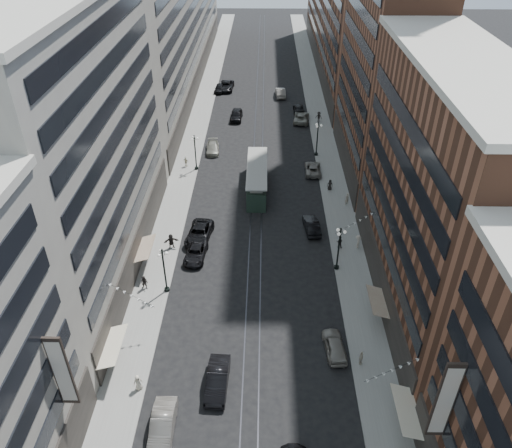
# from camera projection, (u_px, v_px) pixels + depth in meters

# --- Properties ---
(ground) EXTENTS (220.00, 220.00, 0.00)m
(ground) POSITION_uv_depth(u_px,v_px,m) (258.00, 155.00, 79.17)
(ground) COLOR black
(ground) RESTS_ON ground
(sidewalk_west) EXTENTS (4.00, 180.00, 0.15)m
(sidewalk_west) POSITION_uv_depth(u_px,v_px,m) (196.00, 128.00, 87.51)
(sidewalk_west) COLOR gray
(sidewalk_west) RESTS_ON ground
(sidewalk_east) EXTENTS (4.00, 180.00, 0.15)m
(sidewalk_east) POSITION_uv_depth(u_px,v_px,m) (322.00, 129.00, 87.19)
(sidewalk_east) COLOR gray
(sidewalk_east) RESTS_ON ground
(rail_west) EXTENTS (0.12, 180.00, 0.02)m
(rail_west) POSITION_uv_depth(u_px,v_px,m) (255.00, 129.00, 87.40)
(rail_west) COLOR #2D2D33
(rail_west) RESTS_ON ground
(rail_east) EXTENTS (0.12, 180.00, 0.02)m
(rail_east) POSITION_uv_depth(u_px,v_px,m) (263.00, 129.00, 87.38)
(rail_east) COLOR #2D2D33
(rail_east) RESTS_ON ground
(building_west_mid) EXTENTS (8.00, 36.00, 28.00)m
(building_west_mid) POSITION_uv_depth(u_px,v_px,m) (83.00, 151.00, 49.26)
(building_west_mid) COLOR gray
(building_west_mid) RESTS_ON ground
(building_west_far) EXTENTS (8.00, 90.00, 26.00)m
(building_west_far) POSITION_uv_depth(u_px,v_px,m) (177.00, 17.00, 101.63)
(building_west_far) COLOR gray
(building_west_far) RESTS_ON ground
(building_east_mid) EXTENTS (8.00, 30.00, 24.00)m
(building_east_mid) POSITION_uv_depth(u_px,v_px,m) (438.00, 198.00, 45.78)
(building_east_mid) COLOR brown
(building_east_mid) RESTS_ON ground
(building_east_tower) EXTENTS (8.00, 26.00, 42.00)m
(building_east_tower) POSITION_uv_depth(u_px,v_px,m) (391.00, 23.00, 63.69)
(building_east_tower) COLOR brown
(building_east_tower) RESTS_ON ground
(building_east_far) EXTENTS (8.00, 72.00, 24.00)m
(building_east_far) POSITION_uv_depth(u_px,v_px,m) (339.00, 13.00, 109.10)
(building_east_far) COLOR brown
(building_east_far) RESTS_ON ground
(lamppost_sw_far) EXTENTS (1.03, 1.14, 5.52)m
(lamppost_sw_far) POSITION_uv_depth(u_px,v_px,m) (164.00, 269.00, 51.23)
(lamppost_sw_far) COLOR black
(lamppost_sw_far) RESTS_ON sidewalk_west
(lamppost_sw_mid) EXTENTS (1.03, 1.14, 5.52)m
(lamppost_sw_mid) POSITION_uv_depth(u_px,v_px,m) (195.00, 151.00, 73.43)
(lamppost_sw_mid) COLOR black
(lamppost_sw_mid) RESTS_ON sidewalk_west
(lamppost_se_far) EXTENTS (1.03, 1.14, 5.52)m
(lamppost_se_far) POSITION_uv_depth(u_px,v_px,m) (339.00, 247.00, 54.25)
(lamppost_se_far) COLOR black
(lamppost_se_far) RESTS_ON sidewalk_east
(lamppost_se_mid) EXTENTS (1.03, 1.14, 5.52)m
(lamppost_se_mid) POSITION_uv_depth(u_px,v_px,m) (317.00, 138.00, 77.28)
(lamppost_se_mid) COLOR black
(lamppost_se_mid) RESTS_ON sidewalk_east
(streetcar) EXTENTS (2.78, 12.54, 3.47)m
(streetcar) POSITION_uv_depth(u_px,v_px,m) (257.00, 179.00, 69.66)
(streetcar) COLOR #22362A
(streetcar) RESTS_ON ground
(car_1) EXTENTS (1.81, 5.04, 1.65)m
(car_1) POSITION_uv_depth(u_px,v_px,m) (162.00, 426.00, 39.05)
(car_1) COLOR slate
(car_1) RESTS_ON ground
(car_2) EXTENTS (2.62, 5.02, 1.35)m
(car_2) POSITION_uv_depth(u_px,v_px,m) (196.00, 253.00, 57.31)
(car_2) COLOR black
(car_2) RESTS_ON ground
(car_4) EXTENTS (2.17, 4.57, 1.51)m
(car_4) POSITION_uv_depth(u_px,v_px,m) (335.00, 345.00, 45.85)
(car_4) COLOR gray
(car_4) RESTS_ON ground
(car_5) EXTENTS (1.98, 5.20, 1.69)m
(car_5) POSITION_uv_depth(u_px,v_px,m) (217.00, 380.00, 42.61)
(car_5) COLOR black
(car_5) RESTS_ON ground
(pedestrian_1) EXTENTS (0.90, 0.72, 1.62)m
(pedestrian_1) POSITION_uv_depth(u_px,v_px,m) (138.00, 382.00, 42.24)
(pedestrian_1) COLOR #C0B79F
(pedestrian_1) RESTS_ON sidewalk_west
(pedestrian_2) EXTENTS (0.87, 0.58, 1.64)m
(pedestrian_2) POSITION_uv_depth(u_px,v_px,m) (144.00, 283.00, 52.67)
(pedestrian_2) COLOR black
(pedestrian_2) RESTS_ON sidewalk_west
(pedestrian_4) EXTENTS (0.73, 0.96, 1.50)m
(pedestrian_4) POSITION_uv_depth(u_px,v_px,m) (361.00, 358.00, 44.48)
(pedestrian_4) COLOR beige
(pedestrian_4) RESTS_ON sidewalk_east
(car_7) EXTENTS (3.37, 6.15, 1.63)m
(car_7) POSITION_uv_depth(u_px,v_px,m) (199.00, 233.00, 60.27)
(car_7) COLOR black
(car_7) RESTS_ON ground
(car_8) EXTENTS (2.31, 4.99, 1.41)m
(car_8) POSITION_uv_depth(u_px,v_px,m) (213.00, 148.00, 79.79)
(car_8) COLOR slate
(car_8) RESTS_ON ground
(car_9) EXTENTS (2.13, 4.58, 1.52)m
(car_9) POSITION_uv_depth(u_px,v_px,m) (219.00, 88.00, 102.39)
(car_9) COLOR black
(car_9) RESTS_ON ground
(car_10) EXTENTS (2.11, 4.80, 1.53)m
(car_10) POSITION_uv_depth(u_px,v_px,m) (312.00, 225.00, 61.75)
(car_10) COLOR black
(car_10) RESTS_ON ground
(car_11) EXTENTS (2.44, 5.01, 1.37)m
(car_11) POSITION_uv_depth(u_px,v_px,m) (313.00, 169.00, 74.08)
(car_11) COLOR slate
(car_11) RESTS_ON ground
(car_12) EXTENTS (2.04, 4.80, 1.38)m
(car_12) POSITION_uv_depth(u_px,v_px,m) (299.00, 109.00, 93.50)
(car_12) COLOR black
(car_12) RESTS_ON ground
(car_13) EXTENTS (2.28, 5.20, 1.74)m
(car_13) POSITION_uv_depth(u_px,v_px,m) (236.00, 115.00, 90.49)
(car_13) COLOR black
(car_13) RESTS_ON ground
(car_14) EXTENTS (2.05, 5.22, 1.69)m
(car_14) POSITION_uv_depth(u_px,v_px,m) (281.00, 92.00, 100.16)
(car_14) COLOR gray
(car_14) RESTS_ON ground
(pedestrian_5) EXTENTS (1.81, 1.00, 1.87)m
(pedestrian_5) POSITION_uv_depth(u_px,v_px,m) (171.00, 241.00, 58.55)
(pedestrian_5) COLOR black
(pedestrian_5) RESTS_ON sidewalk_west
(pedestrian_6) EXTENTS (0.99, 0.71, 1.54)m
(pedestrian_6) POSITION_uv_depth(u_px,v_px,m) (186.00, 162.00, 75.37)
(pedestrian_6) COLOR beige
(pedestrian_6) RESTS_ON sidewalk_west
(pedestrian_7) EXTENTS (0.84, 0.60, 1.56)m
(pedestrian_7) POSITION_uv_depth(u_px,v_px,m) (340.00, 242.00, 58.67)
(pedestrian_7) COLOR black
(pedestrian_7) RESTS_ON sidewalk_east
(pedestrian_8) EXTENTS (0.75, 0.66, 1.74)m
(pedestrian_8) POSITION_uv_depth(u_px,v_px,m) (347.00, 199.00, 66.48)
(pedestrian_8) COLOR #A99E8C
(pedestrian_8) RESTS_ON sidewalk_east
(pedestrian_9) EXTENTS (1.32, 0.89, 1.89)m
(pedestrian_9) POSITION_uv_depth(u_px,v_px,m) (319.00, 117.00, 89.23)
(pedestrian_9) COLOR black
(pedestrian_9) RESTS_ON sidewalk_east
(car_extra_0) EXTENTS (3.07, 6.09, 1.65)m
(car_extra_0) POSITION_uv_depth(u_px,v_px,m) (226.00, 86.00, 103.37)
(car_extra_0) COLOR black
(car_extra_0) RESTS_ON ground
(car_extra_1) EXTENTS (3.27, 5.91, 1.56)m
(car_extra_1) POSITION_uv_depth(u_px,v_px,m) (301.00, 117.00, 89.79)
(car_extra_1) COLOR gray
(car_extra_1) RESTS_ON ground
(pedestrian_extra_0) EXTENTS (0.76, 0.42, 1.56)m
(pedestrian_extra_0) POSITION_uv_depth(u_px,v_px,m) (330.00, 185.00, 69.69)
(pedestrian_extra_0) COLOR black
(pedestrian_extra_0) RESTS_ON sidewalk_east
(pedestrian_extra_2) EXTENTS (0.82, 1.20, 1.72)m
(pedestrian_extra_2) POSITION_uv_depth(u_px,v_px,m) (358.00, 242.00, 58.58)
(pedestrian_extra_2) COLOR #AA9E8D
(pedestrian_extra_2) RESTS_ON sidewalk_east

